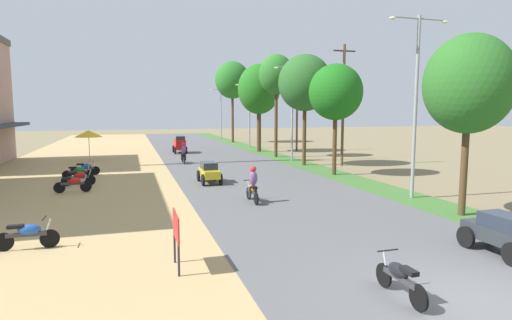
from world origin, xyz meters
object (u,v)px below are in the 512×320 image
at_px(motorbike_ahead_second, 400,276).
at_px(motorbike_ahead_third, 253,185).
at_px(median_tree_third, 305,83).
at_px(streetlamp_near, 416,96).
at_px(utility_pole_near, 297,108).
at_px(parked_motorbike_fifth, 85,168).
at_px(utility_pole_far, 343,103).
at_px(median_tree_nearest, 469,85).
at_px(car_sedan_charcoal, 503,232).
at_px(streetlamp_far, 249,110).
at_px(motorbike_ahead_fourth, 183,153).
at_px(median_tree_fifth, 259,90).
at_px(parked_motorbike_second, 73,183).
at_px(street_signboard, 176,230).
at_px(vendor_umbrella, 89,134).
at_px(parked_motorbike_third, 79,177).
at_px(median_tree_sixth, 232,80).
at_px(streetlamp_mid, 292,106).
at_px(streetlamp_farthest, 221,110).
at_px(parked_motorbike_fourth, 78,171).
at_px(median_tree_fourth, 276,75).
at_px(car_van_red, 180,143).
at_px(car_sedan_yellow, 209,171).
at_px(parked_motorbike_nearest, 28,233).

bearing_deg(motorbike_ahead_second, motorbike_ahead_third, 92.11).
height_order(median_tree_third, streetlamp_near, streetlamp_near).
bearing_deg(median_tree_third, utility_pole_near, 70.60).
bearing_deg(parked_motorbike_fifth, utility_pole_far, 0.08).
bearing_deg(median_tree_nearest, car_sedan_charcoal, -120.32).
relative_size(streetlamp_far, motorbike_ahead_fourth, 3.97).
bearing_deg(car_sedan_charcoal, median_tree_third, 82.79).
bearing_deg(car_sedan_charcoal, median_tree_fifth, 85.59).
distance_m(parked_motorbike_second, streetlamp_near, 17.28).
xyz_separation_m(median_tree_nearest, car_sedan_charcoal, (-2.44, -4.18, -4.43)).
height_order(street_signboard, streetlamp_near, streetlamp_near).
relative_size(streetlamp_far, motorbike_ahead_third, 3.97).
distance_m(vendor_umbrella, motorbike_ahead_fourth, 8.39).
relative_size(parked_motorbike_third, streetlamp_far, 0.25).
height_order(parked_motorbike_second, median_tree_sixth, median_tree_sixth).
bearing_deg(median_tree_third, utility_pole_far, -13.49).
xyz_separation_m(parked_motorbike_second, median_tree_third, (15.48, 6.68, 5.67)).
bearing_deg(median_tree_third, parked_motorbike_third, -163.39).
xyz_separation_m(streetlamp_mid, utility_pole_near, (3.67, 7.94, -0.06)).
bearing_deg(street_signboard, median_tree_third, 58.18).
bearing_deg(streetlamp_farthest, vendor_umbrella, -124.39).
relative_size(street_signboard, utility_pole_far, 0.16).
height_order(parked_motorbike_fourth, motorbike_ahead_third, motorbike_ahead_third).
bearing_deg(streetlamp_farthest, parked_motorbike_third, -113.61).
distance_m(median_tree_fourth, utility_pole_far, 7.76).
relative_size(parked_motorbike_second, median_tree_nearest, 0.26).
relative_size(median_tree_nearest, car_van_red, 2.92).
distance_m(vendor_umbrella, utility_pole_near, 20.10).
height_order(parked_motorbike_fourth, street_signboard, street_signboard).
relative_size(parked_motorbike_fifth, utility_pole_near, 0.21).
bearing_deg(streetlamp_far, car_sedan_yellow, -111.48).
relative_size(median_tree_nearest, motorbike_ahead_second, 3.91).
xyz_separation_m(median_tree_third, utility_pole_near, (3.81, 10.82, -1.76)).
bearing_deg(median_tree_third, motorbike_ahead_second, -107.95).
bearing_deg(car_van_red, motorbike_ahead_second, -88.29).
relative_size(parked_motorbike_nearest, median_tree_third, 0.22).
relative_size(median_tree_third, streetlamp_far, 1.16).
xyz_separation_m(utility_pole_near, utility_pole_far, (-0.97, -11.51, 0.28)).
xyz_separation_m(streetlamp_farthest, motorbike_ahead_second, (-7.21, -52.84, -3.73)).
relative_size(median_tree_fifth, car_van_red, 3.64).
xyz_separation_m(street_signboard, median_tree_fifth, (11.44, 29.92, 5.18)).
relative_size(median_tree_fourth, car_sedan_charcoal, 4.00).
xyz_separation_m(parked_motorbike_second, vendor_umbrella, (-0.43, 14.26, 1.75)).
xyz_separation_m(motorbike_ahead_second, motorbike_ahead_fourth, (-1.62, 25.36, 0.28)).
bearing_deg(median_tree_fourth, parked_motorbike_third, -145.22).
bearing_deg(car_sedan_charcoal, street_signboard, 169.78).
bearing_deg(median_tree_nearest, median_tree_fifth, 90.02).
bearing_deg(median_tree_nearest, vendor_umbrella, 123.70).
xyz_separation_m(median_tree_third, motorbike_ahead_second, (-7.06, -21.80, -5.65)).
bearing_deg(median_tree_third, car_sedan_yellow, -144.67).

